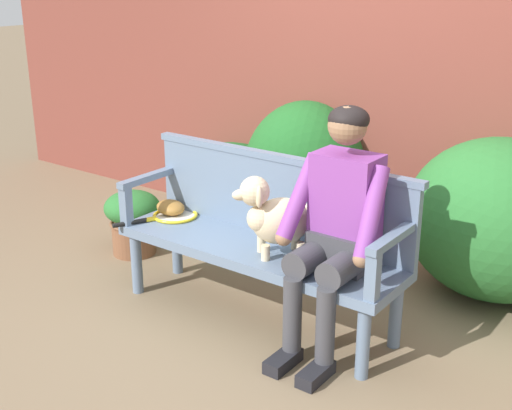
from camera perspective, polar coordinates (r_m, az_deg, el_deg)
The scene contains 14 objects.
ground_plane at distance 4.09m, azimuth -0.00°, elevation -9.44°, with size 40.00×40.00×0.00m, color #7A664C.
brick_garden_fence at distance 4.96m, azimuth 10.98°, elevation 11.80°, with size 8.00×0.30×2.69m, color brown.
hedge_bush_mid_left at distance 5.02m, azimuth 4.11°, elevation 2.74°, with size 0.91×0.91×1.07m, color #1E5B23.
hedge_bush_mid_right at distance 5.45m, azimuth -2.16°, elevation 1.81°, with size 1.02×0.94×0.65m, color #1E5B23.
hedge_bush_far_right at distance 4.42m, azimuth 19.86°, elevation -1.15°, with size 1.16×1.09×1.02m, color #286B2D.
garden_bench at distance 3.91m, azimuth -0.00°, elevation -4.28°, with size 1.78×0.50×0.46m.
bench_backrest at distance 3.97m, azimuth 1.87°, elevation 0.90°, with size 1.82×0.06×0.50m.
bench_armrest_left_end at distance 4.29m, azimuth -9.85°, elevation 1.31°, with size 0.06×0.50×0.28m.
bench_armrest_right_end at distance 3.34m, azimuth 10.89°, elevation -4.07°, with size 0.06×0.50×0.28m.
person_seated at distance 3.51m, azimuth 6.90°, elevation -1.46°, with size 0.56×0.65×1.33m.
dog_on_bench at distance 3.69m, azimuth 1.55°, elevation -0.93°, with size 0.40×0.42×0.46m.
tennis_racket at distance 4.36m, azimuth -7.20°, elevation -0.93°, with size 0.38×0.58×0.03m.
baseball_glove at distance 4.41m, azimuth -7.25°, elevation -0.20°, with size 0.22×0.17×0.09m, color #9E6B2D.
potted_plant at distance 4.94m, azimuth -10.40°, elevation -1.18°, with size 0.40×0.40×0.47m.
Camera 1 is at (2.13, -2.88, 1.98)m, focal length 47.22 mm.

